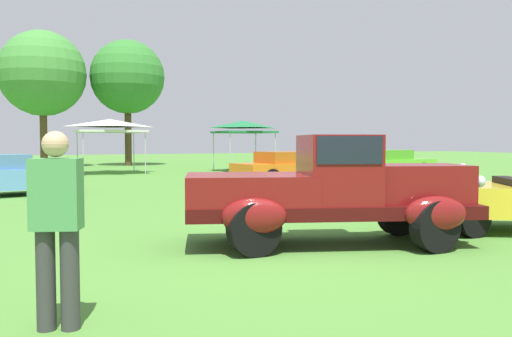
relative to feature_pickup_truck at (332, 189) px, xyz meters
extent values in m
plane|color=#4C8433|center=(-0.83, -0.05, -0.87)|extent=(120.00, 120.00, 0.00)
cube|color=#400B0B|center=(-0.04, 0.01, -0.31)|extent=(4.62, 2.74, 0.20)
cube|color=maroon|center=(1.21, -0.40, 0.07)|extent=(1.88, 1.54, 0.60)
ellipsoid|color=silver|center=(2.00, -0.66, 0.05)|extent=(0.31, 0.54, 0.68)
cube|color=maroon|center=(0.08, -0.02, 0.31)|extent=(1.43, 1.63, 1.04)
cube|color=black|center=(0.08, -0.02, 0.61)|extent=(1.35, 1.64, 0.40)
cube|color=maroon|center=(-1.22, 0.40, -0.01)|extent=(2.25, 1.93, 0.48)
ellipsoid|color=maroon|center=(1.50, 0.27, -0.31)|extent=(0.99, 0.63, 0.52)
ellipsoid|color=maroon|center=(1.05, -1.10, -0.31)|extent=(0.99, 0.63, 0.52)
ellipsoid|color=maroon|center=(-0.99, 1.08, -0.31)|extent=(0.99, 0.63, 0.52)
ellipsoid|color=maroon|center=(-1.44, -0.29, -0.31)|extent=(0.99, 0.63, 0.52)
sphere|color=silver|center=(2.18, -0.25, 0.13)|extent=(0.18, 0.18, 0.18)
sphere|color=silver|center=(1.91, -1.09, 0.13)|extent=(0.18, 0.18, 0.18)
cylinder|color=black|center=(1.50, 0.27, -0.49)|extent=(0.76, 0.24, 0.76)
cylinder|color=black|center=(1.05, -1.10, -0.49)|extent=(0.76, 0.24, 0.76)
cylinder|color=black|center=(-0.99, 1.08, -0.49)|extent=(0.76, 0.24, 0.76)
cylinder|color=black|center=(-1.44, -0.29, -0.49)|extent=(0.76, 0.24, 0.76)
cube|color=black|center=(3.61, -0.20, -0.06)|extent=(0.85, 1.18, 0.28)
cylinder|color=black|center=(3.27, 0.90, -0.54)|extent=(0.66, 0.20, 0.66)
cylinder|color=black|center=(2.48, -0.43, -0.54)|extent=(0.66, 0.20, 0.66)
cube|color=#669EDB|center=(-4.92, 10.26, -0.37)|extent=(4.08, 2.42, 0.60)
cylinder|color=black|center=(-3.64, 9.73, -0.55)|extent=(0.64, 0.22, 0.64)
cube|color=orange|center=(4.80, 10.78, -0.37)|extent=(4.35, 2.27, 0.60)
cube|color=#BB5914|center=(4.64, 10.75, 0.13)|extent=(2.02, 1.70, 0.44)
cylinder|color=black|center=(6.15, 10.20, -0.55)|extent=(0.64, 0.22, 0.64)
cylinder|color=black|center=(3.68, 9.83, -0.55)|extent=(0.64, 0.22, 0.64)
cube|color=#60C62D|center=(10.85, 12.44, -0.37)|extent=(4.46, 2.21, 0.60)
cube|color=#4D9F24|center=(10.68, 12.42, 0.13)|extent=(2.05, 1.67, 0.44)
cylinder|color=black|center=(12.22, 11.84, -0.55)|extent=(0.64, 0.22, 0.64)
cylinder|color=black|center=(9.67, 11.51, -0.55)|extent=(0.64, 0.22, 0.64)
cylinder|color=#383838|center=(-4.02, -2.28, -0.44)|extent=(0.16, 0.16, 0.86)
cylinder|color=#383838|center=(-4.21, -2.21, -0.44)|extent=(0.16, 0.16, 0.86)
cube|color=#4C9351|center=(-4.12, -2.24, 0.29)|extent=(0.46, 0.36, 0.60)
sphere|color=tan|center=(-4.12, -2.24, 0.71)|extent=(0.22, 0.22, 0.22)
cylinder|color=#B7B7BC|center=(1.09, 21.47, 0.16)|extent=(0.05, 0.05, 2.05)
cylinder|color=#B7B7BC|center=(1.09, 18.60, 0.16)|extent=(0.05, 0.05, 2.05)
cylinder|color=#B7B7BC|center=(-1.79, 21.47, 0.16)|extent=(0.05, 0.05, 2.05)
cylinder|color=#B7B7BC|center=(-1.79, 18.60, 0.16)|extent=(0.05, 0.05, 2.05)
cube|color=silver|center=(-0.35, 20.04, 1.23)|extent=(3.20, 3.20, 0.10)
pyramid|color=silver|center=(-0.35, 20.04, 1.65)|extent=(3.13, 3.13, 0.38)
cylinder|color=#B7B7BC|center=(7.79, 20.54, 0.16)|extent=(0.05, 0.05, 2.05)
cylinder|color=#B7B7BC|center=(7.79, 18.00, 0.16)|extent=(0.05, 0.05, 2.05)
cylinder|color=#B7B7BC|center=(5.25, 20.54, 0.16)|extent=(0.05, 0.05, 2.05)
cylinder|color=#B7B7BC|center=(5.25, 18.00, 0.16)|extent=(0.05, 0.05, 2.05)
cube|color=#1E703D|center=(6.52, 19.27, 1.23)|extent=(2.82, 2.82, 0.10)
pyramid|color=#1E703D|center=(6.52, 19.27, 1.65)|extent=(2.77, 2.77, 0.38)
cylinder|color=brown|center=(-3.13, 28.26, 1.30)|extent=(0.44, 0.44, 4.34)
sphere|color=#428938|center=(-3.13, 28.26, 4.91)|extent=(5.23, 5.23, 5.23)
cylinder|color=#47331E|center=(2.07, 28.52, 1.39)|extent=(0.44, 0.44, 4.52)
sphere|color=#337A2D|center=(2.07, 28.52, 4.98)|extent=(4.83, 4.83, 4.83)
camera|label=1|loc=(-4.37, -6.97, 0.73)|focal=37.13mm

